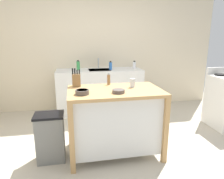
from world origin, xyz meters
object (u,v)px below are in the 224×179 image
sink_faucet (98,63)px  bottle_spray_cleaner (78,65)px  bottle_dish_soap (111,66)px  trash_bin (50,137)px  pepper_grinder (109,79)px  bowl_stoneware_deep (118,91)px  drinking_cup (132,83)px  bottle_hand_soap (134,65)px  knife_block (76,80)px  bowl_ceramic_small (82,92)px  kitchen_island (115,118)px

sink_faucet → bottle_spray_cleaner: (-0.43, -0.10, -0.02)m
bottle_dish_soap → trash_bin: bearing=-123.7°
trash_bin → sink_faucet: size_ratio=2.86×
pepper_grinder → trash_bin: bearing=-159.3°
bowl_stoneware_deep → drinking_cup: (0.25, 0.25, 0.04)m
bottle_hand_soap → bottle_spray_cleaner: bearing=178.2°
knife_block → bowl_ceramic_small: bearing=-82.2°
kitchen_island → bowl_stoneware_deep: bowl_stoneware_deep is taller
knife_block → bowl_stoneware_deep: (0.49, -0.44, -0.07)m
trash_bin → pepper_grinder: bearing=20.7°
drinking_cup → sink_faucet: sink_faucet is taller
bottle_hand_soap → pepper_grinder: bearing=-120.0°
bowl_stoneware_deep → bottle_hand_soap: 1.98m
drinking_cup → bottle_hand_soap: bottle_hand_soap is taller
kitchen_island → pepper_grinder: 0.56m
bowl_ceramic_small → bottle_dish_soap: (0.66, 1.75, 0.05)m
bottle_dish_soap → bottle_spray_cleaner: bearing=171.3°
bottle_dish_soap → bottle_spray_cleaner: bottle_spray_cleaner is taller
knife_block → bottle_hand_soap: bearing=48.4°
bottle_dish_soap → knife_block: bearing=-118.3°
trash_bin → bottle_spray_cleaner: (0.43, 1.72, 0.68)m
bowl_ceramic_small → bowl_stoneware_deep: (0.43, -0.02, -0.01)m
bowl_stoneware_deep → bottle_hand_soap: size_ratio=0.92×
pepper_grinder → trash_bin: size_ratio=0.27×
bowl_ceramic_small → bottle_dish_soap: bearing=69.2°
bowl_stoneware_deep → bottle_dish_soap: 1.79m
drinking_cup → sink_faucet: bearing=97.9°
kitchen_island → knife_block: size_ratio=4.80×
sink_faucet → bottle_hand_soap: size_ratio=1.34×
bowl_stoneware_deep → drinking_cup: drinking_cup is taller
trash_bin → sink_faucet: sink_faucet is taller
trash_bin → sink_faucet: bearing=64.8°
bowl_ceramic_small → bottle_dish_soap: 1.87m
bottle_spray_cleaner → bottle_hand_soap: bottle_spray_cleaner is taller
drinking_cup → trash_bin: size_ratio=0.19×
bowl_stoneware_deep → pepper_grinder: size_ratio=0.90×
bottle_spray_cleaner → bottle_hand_soap: 1.17m
bottle_dish_soap → bottle_hand_soap: size_ratio=1.06×
bottle_spray_cleaner → drinking_cup: bearing=-67.7°
bottle_spray_cleaner → kitchen_island: bearing=-76.5°
kitchen_island → knife_block: (-0.48, 0.27, 0.49)m
bowl_stoneware_deep → bottle_spray_cleaner: bottle_spray_cleaner is taller
kitchen_island → bottle_spray_cleaner: bottle_spray_cleaner is taller
trash_bin → bottle_dish_soap: 2.06m
bowl_stoneware_deep → bottle_spray_cleaner: 1.92m
bowl_ceramic_small → kitchen_island: bearing=19.0°
bottle_dish_soap → bottle_hand_soap: (0.52, 0.06, -0.00)m
knife_block → bottle_spray_cleaner: size_ratio=1.26×
pepper_grinder → bottle_spray_cleaner: (-0.38, 1.41, 0.02)m
sink_faucet → bottle_spray_cleaner: bearing=-166.2°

